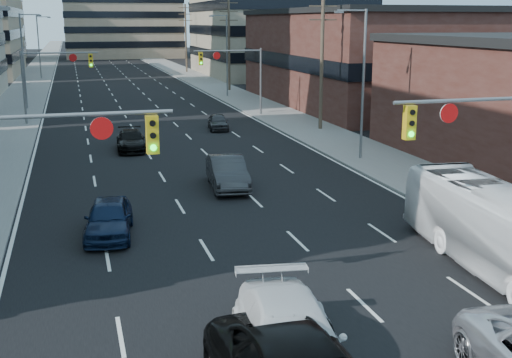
{
  "coord_description": "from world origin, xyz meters",
  "views": [
    {
      "loc": [
        -6.21,
        -10.21,
        8.31
      ],
      "look_at": [
        0.58,
        13.58,
        2.2
      ],
      "focal_mm": 45.0,
      "sensor_mm": 36.0,
      "label": 1
    }
  ],
  "objects": [
    {
      "name": "signal_far_left",
      "position": [
        -7.68,
        45.0,
        4.3
      ],
      "size": [
        6.09,
        0.33,
        6.0
      ],
      "color": "slate",
      "rests_on": "ground"
    },
    {
      "name": "signal_near_right",
      "position": [
        7.45,
        8.0,
        4.33
      ],
      "size": [
        6.59,
        0.33,
        6.0
      ],
      "color": "slate",
      "rests_on": "ground"
    },
    {
      "name": "white_van",
      "position": [
        -1.57,
        3.01,
        0.86
      ],
      "size": [
        3.19,
        6.22,
        1.73
      ],
      "primitive_type": "imported",
      "rotation": [
        0.0,
        0.0,
        -0.13
      ],
      "color": "silver",
      "rests_on": "ground"
    },
    {
      "name": "sedan_grey_right",
      "position": [
        4.63,
        38.63,
        0.62
      ],
      "size": [
        1.93,
        3.82,
        1.25
      ],
      "primitive_type": "imported",
      "rotation": [
        0.0,
        0.0,
        -0.13
      ],
      "color": "#303032",
      "rests_on": "ground"
    },
    {
      "name": "sedan_blue",
      "position": [
        -5.17,
        14.64,
        0.75
      ],
      "size": [
        2.31,
        4.58,
        1.5
      ],
      "primitive_type": "imported",
      "rotation": [
        0.0,
        0.0,
        -0.13
      ],
      "color": "#0C1933",
      "rests_on": "ground"
    },
    {
      "name": "bg_block_right",
      "position": [
        32.0,
        130.0,
        6.0
      ],
      "size": [
        22.0,
        22.0,
        12.0
      ],
      "primitive_type": "cube",
      "color": "gray",
      "rests_on": "ground"
    },
    {
      "name": "utility_pole_midblock",
      "position": [
        12.2,
        66.0,
        5.78
      ],
      "size": [
        2.2,
        0.28,
        11.0
      ],
      "color": "#4C3D2D",
      "rests_on": "ground"
    },
    {
      "name": "streetlight_left_mid",
      "position": [
        -10.34,
        55.0,
        5.05
      ],
      "size": [
        2.03,
        0.22,
        9.0
      ],
      "color": "slate",
      "rests_on": "ground"
    },
    {
      "name": "streetlight_left_far",
      "position": [
        -10.34,
        90.0,
        5.05
      ],
      "size": [
        2.03,
        0.22,
        9.0
      ],
      "color": "slate",
      "rests_on": "ground"
    },
    {
      "name": "office_right_far",
      "position": [
        25.0,
        88.0,
        7.0
      ],
      "size": [
        22.0,
        28.0,
        14.0
      ],
      "primitive_type": "cube",
      "color": "gray",
      "rests_on": "ground"
    },
    {
      "name": "road_surface",
      "position": [
        0.0,
        130.0,
        0.01
      ],
      "size": [
        18.0,
        300.0,
        0.02
      ],
      "primitive_type": "cube",
      "color": "black",
      "rests_on": "ground"
    },
    {
      "name": "sidewalk_left",
      "position": [
        -11.5,
        130.0,
        0.07
      ],
      "size": [
        5.0,
        300.0,
        0.15
      ],
      "primitive_type": "cube",
      "color": "slate",
      "rests_on": "ground"
    },
    {
      "name": "sidewalk_right",
      "position": [
        11.5,
        130.0,
        0.07
      ],
      "size": [
        5.0,
        300.0,
        0.15
      ],
      "primitive_type": "cube",
      "color": "slate",
      "rests_on": "ground"
    },
    {
      "name": "streetlight_right_near",
      "position": [
        10.34,
        25.0,
        5.05
      ],
      "size": [
        2.03,
        0.22,
        9.0
      ],
      "color": "slate",
      "rests_on": "ground"
    },
    {
      "name": "transit_bus",
      "position": [
        7.37,
        7.16,
        1.46
      ],
      "size": [
        3.36,
        10.66,
        2.92
      ],
      "primitive_type": "imported",
      "rotation": [
        0.0,
        0.0,
        -0.09
      ],
      "color": "white",
      "rests_on": "ground"
    },
    {
      "name": "signal_near_left",
      "position": [
        -7.45,
        8.0,
        4.33
      ],
      "size": [
        6.59,
        0.33,
        6.0
      ],
      "color": "slate",
      "rests_on": "ground"
    },
    {
      "name": "sedan_black_far",
      "position": [
        -2.73,
        32.07,
        0.65
      ],
      "size": [
        2.07,
        4.6,
        1.31
      ],
      "primitive_type": "imported",
      "rotation": [
        0.0,
        0.0,
        -0.05
      ],
      "color": "black",
      "rests_on": "ground"
    },
    {
      "name": "utility_pole_distant",
      "position": [
        12.2,
        96.0,
        5.78
      ],
      "size": [
        2.2,
        0.28,
        11.0
      ],
      "color": "#4C3D2D",
      "rests_on": "ground"
    },
    {
      "name": "storefront_right_mid",
      "position": [
        24.0,
        50.0,
        4.5
      ],
      "size": [
        20.0,
        30.0,
        9.0
      ],
      "primitive_type": "cube",
      "color": "#472119",
      "rests_on": "ground"
    },
    {
      "name": "sedan_grey_center",
      "position": [
        1.1,
        20.71,
        0.81
      ],
      "size": [
        2.14,
        5.04,
        1.61
      ],
      "primitive_type": "imported",
      "rotation": [
        0.0,
        0.0,
        -0.09
      ],
      "color": "#2D2D2F",
      "rests_on": "ground"
    },
    {
      "name": "utility_pole_block",
      "position": [
        12.2,
        36.0,
        5.78
      ],
      "size": [
        2.2,
        0.28,
        11.0
      ],
      "color": "#4C3D2D",
      "rests_on": "ground"
    },
    {
      "name": "signal_far_right",
      "position": [
        7.68,
        45.0,
        4.3
      ],
      "size": [
        6.09,
        0.33,
        6.0
      ],
      "color": "slate",
      "rests_on": "ground"
    },
    {
      "name": "streetlight_right_far",
      "position": [
        10.34,
        60.0,
        5.05
      ],
      "size": [
        2.03,
        0.22,
        9.0
      ],
      "color": "slate",
      "rests_on": "ground"
    }
  ]
}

